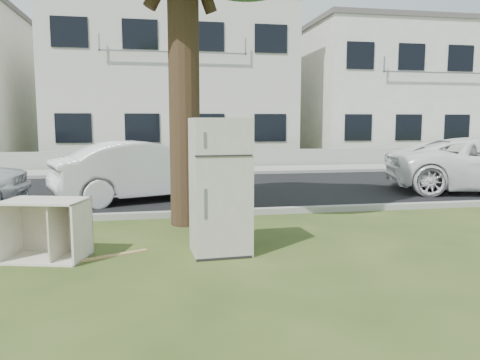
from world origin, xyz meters
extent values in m
plane|color=#2C4117|center=(0.00, 0.00, 0.00)|extent=(120.00, 120.00, 0.00)
cube|color=black|center=(0.00, 6.00, 0.01)|extent=(120.00, 7.00, 0.01)
cube|color=gray|center=(0.00, 2.45, 0.00)|extent=(120.00, 0.18, 0.12)
cube|color=gray|center=(0.00, 9.55, 0.00)|extent=(120.00, 0.18, 0.12)
cube|color=gray|center=(0.00, 11.00, 0.01)|extent=(120.00, 2.80, 0.01)
cube|color=gray|center=(0.00, 12.60, 0.35)|extent=(120.00, 0.15, 0.70)
cylinder|color=black|center=(-0.40, 1.80, 2.60)|extent=(0.54, 0.54, 5.20)
cube|color=beige|center=(0.00, 17.50, 3.60)|extent=(11.00, 8.00, 7.20)
cube|color=#595451|center=(0.00, 17.50, 7.32)|extent=(11.22, 8.16, 0.24)
cube|color=white|center=(12.00, 17.50, 3.30)|extent=(10.00, 8.00, 6.60)
cube|color=#595451|center=(12.00, 17.50, 6.72)|extent=(10.20, 8.16, 0.24)
cube|color=#B6B0A5|center=(-0.05, -0.16, 0.95)|extent=(0.82, 0.77, 1.90)
cube|color=beige|center=(-2.40, -0.05, 0.41)|extent=(1.18, 0.90, 0.81)
cube|color=#A58650|center=(-1.60, -0.11, 0.01)|extent=(1.06, 0.56, 0.02)
cube|color=tan|center=(-2.21, 0.42, 0.01)|extent=(0.58, 0.70, 0.02)
imported|color=silver|center=(-1.15, 4.67, 0.70)|extent=(4.49, 2.84, 1.40)
camera|label=1|loc=(-0.96, -6.56, 1.84)|focal=35.00mm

